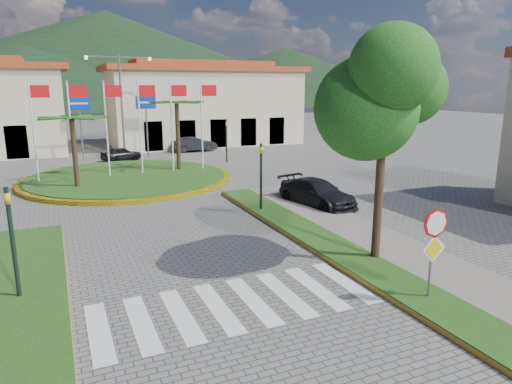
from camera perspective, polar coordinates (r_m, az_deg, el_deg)
name	(u,v)px	position (r m, az deg, el deg)	size (l,w,h in m)	color
sidewalk_right	(457,292)	(14.26, 23.85, -11.39)	(4.00, 28.00, 0.15)	gray
verge_right	(424,300)	(13.44, 20.31, -12.51)	(1.60, 28.00, 0.18)	#1F4914
crosswalk	(232,305)	(12.60, -3.02, -13.87)	(8.00, 3.00, 0.01)	silver
roundabout_island	(128,177)	(29.31, -15.71, 1.76)	(12.70, 12.70, 6.00)	yellow
stop_sign	(434,240)	(12.86, 21.35, -5.60)	(0.80, 0.11, 2.65)	slate
deciduous_tree	(385,104)	(14.89, 15.77, 10.56)	(3.60, 3.60, 6.80)	black
traffic_light_left	(12,234)	(13.60, -28.22, -4.62)	(0.15, 0.18, 3.20)	black
traffic_light_right	(261,171)	(20.69, 0.64, 2.63)	(0.15, 0.18, 3.20)	black
traffic_light_far	(226,137)	(34.84, -3.71, 6.92)	(0.18, 0.15, 3.20)	black
direction_sign_west	(80,115)	(37.59, -21.15, 8.96)	(1.60, 0.14, 5.20)	slate
direction_sign_east	(146,113)	(38.17, -13.56, 9.52)	(1.60, 0.14, 5.20)	slate
street_lamp_centre	(122,102)	(36.86, -16.46, 10.74)	(4.80, 0.16, 8.00)	slate
building_right	(203,104)	(46.67, -6.61, 10.86)	(19.08, 9.54, 8.05)	beige
hill_far_mid	(107,57)	(167.83, -18.07, 15.74)	(180.00, 180.00, 30.00)	black
hill_far_east	(286,75)	(159.69, 3.82, 14.34)	(120.00, 120.00, 18.00)	black
hill_near_back	(23,76)	(136.65, -27.15, 12.74)	(110.00, 110.00, 16.00)	black
white_van	(1,150)	(42.13, -29.29, 4.58)	(2.16, 4.69, 1.30)	silver
car_dark_a	(121,154)	(37.17, -16.47, 4.60)	(1.25, 3.11, 1.06)	black
car_dark_b	(194,144)	(41.01, -7.75, 5.95)	(1.37, 3.94, 1.30)	black
car_side_right	(317,193)	(22.33, 7.66, -0.11)	(1.79, 4.41, 1.28)	black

